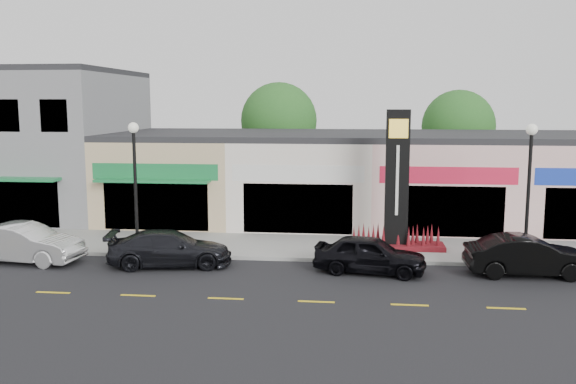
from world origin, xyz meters
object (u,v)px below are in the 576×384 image
Objects in this scene: car_white_van at (24,243)px; car_black_sedan at (370,254)px; lamp_west_near at (135,174)px; lamp_east_near at (529,179)px; car_black_conv at (528,256)px; pylon_sign at (396,200)px; car_dark_sedan at (170,248)px.

car_black_sedan is (13.91, -0.05, -0.07)m from car_white_van.
car_white_van is (-4.10, -1.79, -2.69)m from lamp_west_near.
lamp_east_near reaches higher than car_white_van.
car_black_conv is at bearing -101.07° from lamp_east_near.
pylon_sign reaches higher than car_black_sedan.
car_black_sedan is at bearing -108.57° from pylon_sign.
car_black_sedan is (9.81, -1.85, -2.76)m from lamp_west_near.
car_black_conv is (4.69, -3.29, -1.52)m from pylon_sign.
lamp_west_near and lamp_east_near have the same top height.
car_black_sedan is (7.86, -0.16, 0.02)m from car_dark_sedan.
car_dark_sedan is at bearing 88.87° from car_black_conv.
lamp_east_near reaches higher than car_dark_sedan.
pylon_sign is 1.31× the size of car_black_conv.
car_white_van is (-15.10, -3.49, -1.49)m from pylon_sign.
pylon_sign reaches higher than car_white_van.
lamp_east_near is at bearing -92.62° from car_dark_sedan.
lamp_east_near is at bearing -64.64° from car_black_sedan.
lamp_west_near reaches higher than car_white_van.
lamp_east_near is 7.02m from car_black_sedan.
lamp_east_near is 1.13× the size of car_dark_sedan.
car_black_conv is at bearing -35.06° from pylon_sign.
car_dark_sedan is 1.15× the size of car_black_sedan.
car_white_van is at bearing 89.06° from car_black_conv.
car_black_sedan is at bearing 90.96° from car_black_conv.
pylon_sign is 1.24× the size of car_dark_sedan.
car_white_van is 1.04× the size of car_black_conv.
pylon_sign is 1.26× the size of car_white_van.
car_white_van reaches higher than car_dark_sedan.
car_white_van is at bearing -174.90° from lamp_east_near.
car_black_sedan is 0.92× the size of car_black_conv.
car_dark_sedan is at bearing -82.89° from car_white_van.
pylon_sign is at bearing -9.82° from car_black_sedan.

